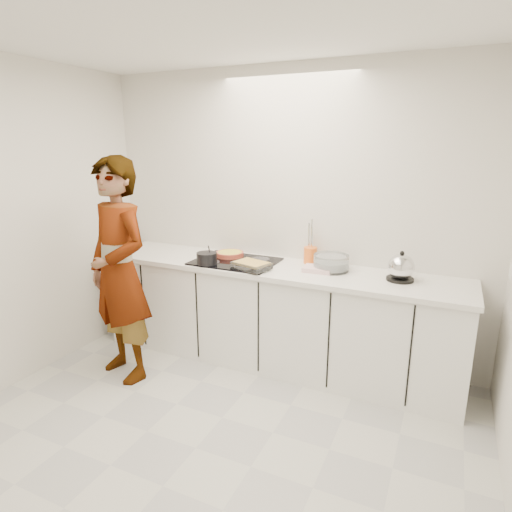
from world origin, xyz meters
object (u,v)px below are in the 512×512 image
at_px(tart_dish, 230,254).
at_px(baking_dish, 251,265).
at_px(saucepan, 207,258).
at_px(utensil_crock, 310,255).
at_px(hob, 235,261).
at_px(mixing_bowl, 331,263).
at_px(cook, 119,271).
at_px(kettle, 401,268).

bearing_deg(tart_dish, baking_dish, -38.06).
bearing_deg(baking_dish, saucepan, -175.55).
bearing_deg(utensil_crock, hob, -158.15).
xyz_separation_m(saucepan, baking_dish, (0.41, 0.03, -0.02)).
bearing_deg(mixing_bowl, tart_dish, 179.39).
distance_m(hob, mixing_bowl, 0.85).
relative_size(hob, utensil_crock, 4.97).
height_order(hob, saucepan, saucepan).
xyz_separation_m(hob, tart_dish, (-0.12, 0.11, 0.03)).
height_order(saucepan, utensil_crock, saucepan).
height_order(saucepan, cook, cook).
height_order(kettle, utensil_crock, kettle).
bearing_deg(kettle, mixing_bowl, 176.11).
bearing_deg(hob, saucepan, -131.84).
relative_size(tart_dish, saucepan, 1.59).
relative_size(tart_dish, baking_dish, 0.94).
bearing_deg(mixing_bowl, utensil_crock, 147.54).
distance_m(saucepan, utensil_crock, 0.91).
xyz_separation_m(saucepan, mixing_bowl, (1.02, 0.30, -0.00)).
bearing_deg(saucepan, baking_dish, 4.45).
xyz_separation_m(baking_dish, kettle, (1.16, 0.23, 0.05)).
bearing_deg(tart_dish, hob, -43.93).
bearing_deg(tart_dish, kettle, -1.81).
bearing_deg(cook, hob, 61.72).
distance_m(tart_dish, kettle, 1.52).
bearing_deg(utensil_crock, cook, -144.47).
height_order(tart_dish, cook, cook).
xyz_separation_m(baking_dish, cook, (-0.95, -0.53, -0.03)).
bearing_deg(cook, utensil_crock, 52.64).
bearing_deg(cook, mixing_bowl, 44.40).
xyz_separation_m(tart_dish, baking_dish, (0.35, -0.28, 0.01)).
relative_size(hob, baking_dish, 2.12).
height_order(baking_dish, utensil_crock, utensil_crock).
xyz_separation_m(tart_dish, saucepan, (-0.06, -0.31, 0.03)).
bearing_deg(saucepan, cook, -136.66).
relative_size(saucepan, cook, 0.11).
height_order(hob, utensil_crock, utensil_crock).
distance_m(mixing_bowl, utensil_crock, 0.27).
relative_size(saucepan, kettle, 0.77).
xyz_separation_m(mixing_bowl, kettle, (0.56, -0.04, 0.04)).
relative_size(tart_dish, utensil_crock, 2.22).
bearing_deg(baking_dish, utensil_crock, 47.35).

